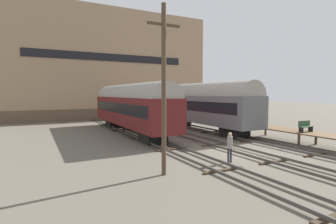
% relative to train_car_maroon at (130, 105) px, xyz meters
% --- Properties ---
extents(ground_plane, '(200.00, 200.00, 0.00)m').
position_rel_train_car_maroon_xyz_m(ground_plane, '(4.05, -12.46, -2.99)').
color(ground_plane, '#60594C').
extents(track_left, '(2.60, 60.00, 0.26)m').
position_rel_train_car_maroon_xyz_m(track_left, '(-0.00, -12.46, -2.84)').
color(track_left, '#4C4742').
rests_on(track_left, ground).
extents(track_middle, '(2.60, 60.00, 0.26)m').
position_rel_train_car_maroon_xyz_m(track_middle, '(4.05, -12.46, -2.84)').
color(track_middle, '#4C4742').
rests_on(track_middle, ground).
extents(track_right, '(2.60, 60.00, 0.26)m').
position_rel_train_car_maroon_xyz_m(track_right, '(8.09, -12.46, -2.84)').
color(track_right, '#4C4742').
rests_on(track_right, ground).
extents(train_car_maroon, '(3.00, 18.30, 5.24)m').
position_rel_train_car_maroon_xyz_m(train_car_maroon, '(0.00, 0.00, 0.00)').
color(train_car_maroon, black).
rests_on(train_car_maroon, ground).
extents(train_car_grey, '(3.11, 15.82, 5.45)m').
position_rel_train_car_maroon_xyz_m(train_car_grey, '(8.09, -1.91, 0.10)').
color(train_car_grey, black).
rests_on(train_car_grey, ground).
extents(station_platform, '(2.45, 10.97, 1.10)m').
position_rel_train_car_maroon_xyz_m(station_platform, '(10.64, -12.99, -1.98)').
color(station_platform, brown).
rests_on(station_platform, ground).
extents(bench, '(1.40, 0.40, 0.91)m').
position_rel_train_car_maroon_xyz_m(bench, '(10.60, -12.77, -1.40)').
color(bench, '#2D4C33').
rests_on(bench, station_platform).
extents(person_worker, '(0.32, 0.32, 1.87)m').
position_rel_train_car_maroon_xyz_m(person_worker, '(1.47, -14.22, -1.85)').
color(person_worker, '#282833').
rests_on(person_worker, ground).
extents(utility_pole, '(1.80, 0.24, 8.73)m').
position_rel_train_car_maroon_xyz_m(utility_pole, '(-3.18, -14.55, 1.54)').
color(utility_pole, '#473828').
rests_on(utility_pole, ground).
extents(warehouse_building, '(36.12, 11.92, 18.27)m').
position_rel_train_car_maroon_xyz_m(warehouse_building, '(2.09, 21.63, 6.15)').
color(warehouse_building, brown).
rests_on(warehouse_building, ground).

